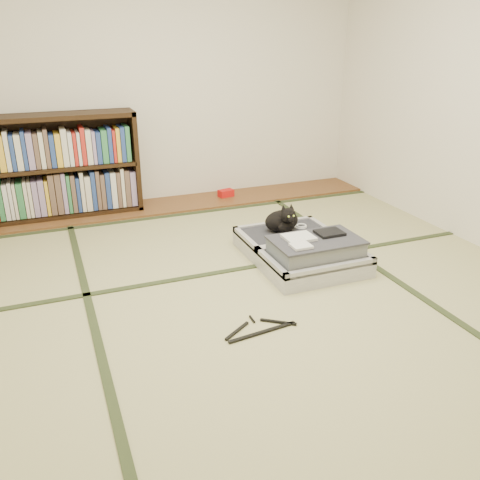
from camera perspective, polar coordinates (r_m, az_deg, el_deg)
name	(u,v)px	position (r m, az deg, el deg)	size (l,w,h in m)	color
floor	(253,296)	(3.31, 1.43, -6.28)	(4.50, 4.50, 0.00)	#BDBE7E
wood_strip	(174,204)	(5.06, -7.43, 3.99)	(4.00, 0.50, 0.02)	brown
red_item	(226,193)	(5.23, -1.59, 5.28)	(0.15, 0.09, 0.07)	red
room_shell	(255,56)	(2.91, 1.72, 19.94)	(4.50, 4.50, 4.50)	white
tatami_borders	(226,265)	(3.72, -1.54, -2.84)	(4.00, 4.50, 0.01)	#2D381E
bookcase	(57,169)	(4.87, -19.87, 7.55)	(1.44, 0.33, 0.92)	black
suitcase	(302,250)	(3.76, 7.00, -1.11)	(0.70, 0.94, 0.28)	silver
cat	(283,221)	(3.95, 4.87, 2.17)	(0.31, 0.32, 0.25)	black
cable_coil	(301,226)	(4.09, 6.86, 1.55)	(0.10, 0.10, 0.02)	white
hanger	(260,329)	(2.95, 2.27, -9.96)	(0.45, 0.23, 0.01)	black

